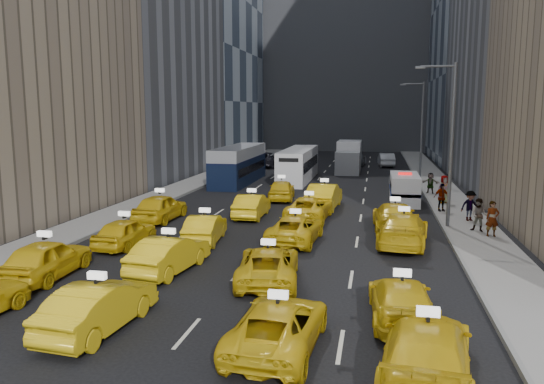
{
  "coord_description": "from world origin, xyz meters",
  "views": [
    {
      "loc": [
        5.32,
        -18.02,
        6.52
      ],
      "look_at": [
        -0.3,
        10.44,
        2.0
      ],
      "focal_mm": 35.0,
      "sensor_mm": 36.0,
      "label": 1
    }
  ],
  "objects_px": {
    "taxi_3": "(426,350)",
    "double_decker": "(239,165)",
    "city_bus": "(298,165)",
    "box_truck": "(349,157)",
    "taxi_2": "(278,325)",
    "pedestrian_0": "(492,219)",
    "nypd_van": "(404,189)",
    "taxi_1": "(99,306)"
  },
  "relations": [
    {
      "from": "pedestrian_0",
      "to": "city_bus",
      "type": "bearing_deg",
      "value": 114.69
    },
    {
      "from": "taxi_2",
      "to": "taxi_1",
      "type": "bearing_deg",
      "value": 1.56
    },
    {
      "from": "taxi_1",
      "to": "taxi_2",
      "type": "bearing_deg",
      "value": -176.81
    },
    {
      "from": "taxi_1",
      "to": "taxi_2",
      "type": "distance_m",
      "value": 5.46
    },
    {
      "from": "nypd_van",
      "to": "pedestrian_0",
      "type": "height_order",
      "value": "nypd_van"
    },
    {
      "from": "taxi_1",
      "to": "double_decker",
      "type": "xyz_separation_m",
      "value": [
        -4.12,
        32.11,
        0.86
      ]
    },
    {
      "from": "box_truck",
      "to": "pedestrian_0",
      "type": "relative_size",
      "value": 3.96
    },
    {
      "from": "city_bus",
      "to": "box_truck",
      "type": "relative_size",
      "value": 1.59
    },
    {
      "from": "taxi_1",
      "to": "taxi_2",
      "type": "relative_size",
      "value": 0.94
    },
    {
      "from": "city_bus",
      "to": "box_truck",
      "type": "bearing_deg",
      "value": 59.49
    },
    {
      "from": "taxi_3",
      "to": "nypd_van",
      "type": "relative_size",
      "value": 1.02
    },
    {
      "from": "city_bus",
      "to": "pedestrian_0",
      "type": "relative_size",
      "value": 6.28
    },
    {
      "from": "taxi_1",
      "to": "city_bus",
      "type": "distance_m",
      "value": 34.87
    },
    {
      "from": "taxi_2",
      "to": "pedestrian_0",
      "type": "height_order",
      "value": "pedestrian_0"
    },
    {
      "from": "nypd_van",
      "to": "box_truck",
      "type": "bearing_deg",
      "value": 103.92
    },
    {
      "from": "taxi_2",
      "to": "taxi_3",
      "type": "bearing_deg",
      "value": 169.42
    },
    {
      "from": "taxi_3",
      "to": "city_bus",
      "type": "distance_m",
      "value": 36.94
    },
    {
      "from": "taxi_2",
      "to": "pedestrian_0",
      "type": "bearing_deg",
      "value": -116.92
    },
    {
      "from": "double_decker",
      "to": "pedestrian_0",
      "type": "distance_m",
      "value": 25.34
    },
    {
      "from": "taxi_3",
      "to": "nypd_van",
      "type": "xyz_separation_m",
      "value": [
        0.68,
        25.42,
        0.22
      ]
    },
    {
      "from": "taxi_1",
      "to": "pedestrian_0",
      "type": "xyz_separation_m",
      "value": [
        13.83,
        14.23,
        0.32
      ]
    },
    {
      "from": "taxi_3",
      "to": "city_bus",
      "type": "bearing_deg",
      "value": -70.24
    },
    {
      "from": "nypd_van",
      "to": "pedestrian_0",
      "type": "xyz_separation_m",
      "value": [
        3.85,
        -10.08,
        0.08
      ]
    },
    {
      "from": "nypd_van",
      "to": "pedestrian_0",
      "type": "bearing_deg",
      "value": -70.24
    },
    {
      "from": "city_bus",
      "to": "nypd_van",
      "type": "bearing_deg",
      "value": -50.13
    },
    {
      "from": "box_truck",
      "to": "taxi_1",
      "type": "bearing_deg",
      "value": -99.29
    },
    {
      "from": "pedestrian_0",
      "to": "taxi_3",
      "type": "bearing_deg",
      "value": -113.91
    },
    {
      "from": "box_truck",
      "to": "pedestrian_0",
      "type": "height_order",
      "value": "box_truck"
    },
    {
      "from": "taxi_1",
      "to": "box_truck",
      "type": "height_order",
      "value": "box_truck"
    },
    {
      "from": "box_truck",
      "to": "pedestrian_0",
      "type": "distance_m",
      "value": 29.44
    },
    {
      "from": "pedestrian_0",
      "to": "taxi_1",
      "type": "bearing_deg",
      "value": -141.63
    },
    {
      "from": "taxi_1",
      "to": "nypd_van",
      "type": "distance_m",
      "value": 26.28
    },
    {
      "from": "double_decker",
      "to": "box_truck",
      "type": "xyz_separation_m",
      "value": [
        9.25,
        10.23,
        -0.0
      ]
    },
    {
      "from": "taxi_2",
      "to": "double_decker",
      "type": "height_order",
      "value": "double_decker"
    },
    {
      "from": "taxi_2",
      "to": "pedestrian_0",
      "type": "relative_size",
      "value": 2.64
    },
    {
      "from": "nypd_van",
      "to": "pedestrian_0",
      "type": "relative_size",
      "value": 2.79
    },
    {
      "from": "taxi_3",
      "to": "double_decker",
      "type": "distance_m",
      "value": 35.84
    },
    {
      "from": "nypd_van",
      "to": "city_bus",
      "type": "bearing_deg",
      "value": 129.68
    },
    {
      "from": "taxi_1",
      "to": "taxi_3",
      "type": "bearing_deg",
      "value": 178.09
    },
    {
      "from": "taxi_2",
      "to": "double_decker",
      "type": "bearing_deg",
      "value": -70.2
    },
    {
      "from": "taxi_1",
      "to": "city_bus",
      "type": "xyz_separation_m",
      "value": [
        0.88,
        34.85,
        0.71
      ]
    },
    {
      "from": "taxi_2",
      "to": "box_truck",
      "type": "distance_m",
      "value": 42.52
    }
  ]
}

